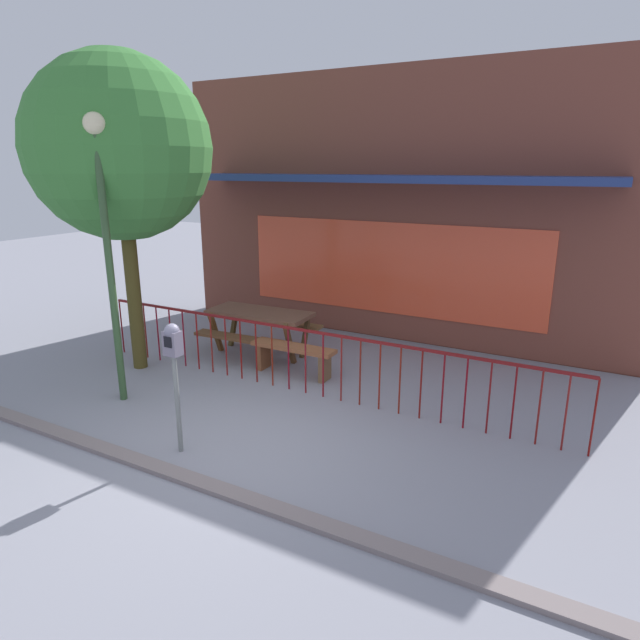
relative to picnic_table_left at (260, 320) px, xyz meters
The scene contains 9 objects.
ground 3.36m from the picnic_table_left, 62.11° to the right, with size 40.00×40.00×0.00m, color gray.
pub_storefront 3.23m from the picnic_table_left, 54.44° to the left, with size 8.88×1.51×4.86m.
patio_fence_front 1.89m from the picnic_table_left, 35.18° to the right, with size 7.48×0.04×0.97m.
picnic_table_left is the anchor object (origin of this frame).
patio_bench 1.18m from the picnic_table_left, 28.53° to the right, with size 1.40×0.33×0.48m.
parking_meter_near 3.47m from the picnic_table_left, 70.92° to the right, with size 0.18×0.17×1.54m.
street_tree 3.46m from the picnic_table_left, 132.87° to the right, with size 2.72×2.72×4.80m.
street_lamp 3.21m from the picnic_table_left, 103.68° to the right, with size 0.28×0.28×3.83m.
curb_edge 4.03m from the picnic_table_left, 67.13° to the right, with size 12.43×0.20×0.11m, color gray.
Camera 1 is at (3.69, -4.48, 3.19)m, focal length 30.44 mm.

